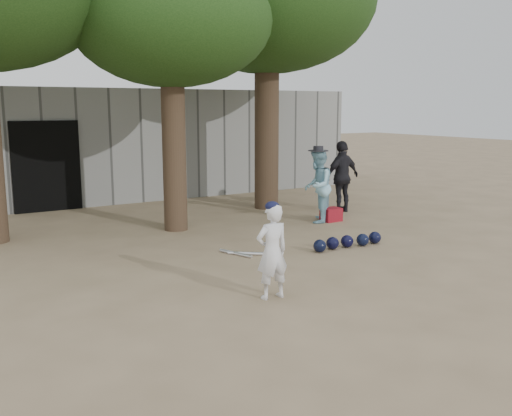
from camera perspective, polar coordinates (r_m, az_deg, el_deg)
ground at (r=8.14m, az=0.07°, el=-8.06°), size 70.00×70.00×0.00m
boy_player at (r=7.58m, az=1.62°, el=-4.39°), size 0.48×0.33×1.28m
spectator_blue at (r=12.60m, az=6.18°, el=2.19°), size 0.99×0.99×1.62m
spectator_dark at (r=13.90m, az=8.61°, el=3.11°), size 1.05×0.51×1.73m
red_bag at (r=12.86m, az=7.53°, el=-0.65°), size 0.42×0.32×0.30m
back_building at (r=17.43m, az=-18.10°, el=6.24°), size 16.00×5.24×3.00m
helmet_row at (r=10.52m, az=9.16°, el=-3.33°), size 1.51×0.31×0.23m
bat_pile at (r=9.90m, az=-0.79°, el=-4.57°), size 0.82×0.82×0.06m
tree_row at (r=12.74m, az=-9.47°, el=19.71°), size 11.40×5.80×6.69m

